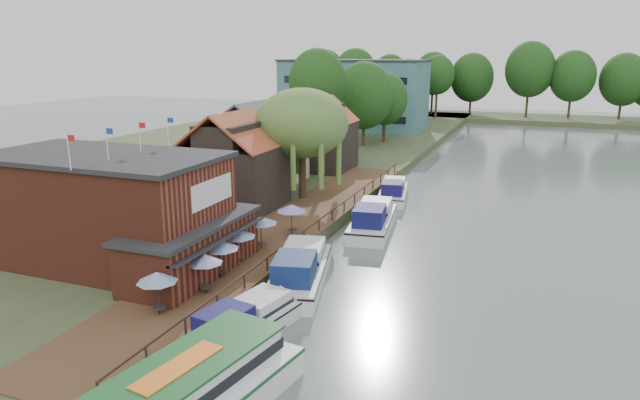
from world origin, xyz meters
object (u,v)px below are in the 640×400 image
(hotel_block, at_px, (354,94))
(cruiser_0, at_px, (246,317))
(cottage_b, at_px, (256,143))
(umbrella_0, at_px, (158,293))
(umbrella_5, at_px, (292,219))
(pub, at_px, (130,211))
(umbrella_2, at_px, (220,259))
(cottage_a, at_px, (233,161))
(willow, at_px, (302,144))
(cottage_c, at_px, (321,133))
(umbrella_1, at_px, (205,274))
(cruiser_1, at_px, (300,265))
(cruiser_2, at_px, (373,216))
(umbrella_3, at_px, (238,246))
(swan, at_px, (201,369))
(cruiser_3, at_px, (393,189))
(umbrella_4, at_px, (261,232))

(hotel_block, xyz_separation_m, cruiser_0, (18.56, -75.27, -6.08))
(cottage_b, xyz_separation_m, umbrella_0, (10.13, -30.62, -2.96))
(umbrella_0, xyz_separation_m, umbrella_5, (1.00, 14.94, 0.00))
(pub, bearing_deg, umbrella_0, -42.49)
(cottage_b, relative_size, umbrella_2, 4.04)
(pub, distance_m, cottage_a, 15.05)
(willow, bearing_deg, cottage_c, 104.04)
(umbrella_0, bearing_deg, umbrella_5, 86.16)
(willow, distance_m, umbrella_2, 20.57)
(umbrella_1, distance_m, cruiser_1, 6.59)
(hotel_block, distance_m, cruiser_2, 58.85)
(umbrella_5, bearing_deg, willow, 108.82)
(umbrella_0, bearing_deg, umbrella_3, 88.63)
(cottage_a, relative_size, swan, 19.55)
(cruiser_0, bearing_deg, umbrella_5, 114.82)
(umbrella_3, bearing_deg, umbrella_5, 83.25)
(cottage_c, distance_m, willow, 14.46)
(umbrella_1, bearing_deg, pub, 161.10)
(hotel_block, relative_size, cruiser_3, 2.76)
(hotel_block, distance_m, cottage_c, 37.90)
(pub, bearing_deg, cottage_c, 90.00)
(cottage_c, bearing_deg, pub, -90.00)
(pub, relative_size, umbrella_1, 8.42)
(hotel_block, distance_m, umbrella_4, 67.05)
(umbrella_5, bearing_deg, cottage_b, 125.40)
(umbrella_3, bearing_deg, cottage_b, 114.63)
(umbrella_4, xyz_separation_m, cruiser_0, (4.17, -9.97, -1.21))
(pub, height_order, umbrella_4, pub)
(cruiser_0, xyz_separation_m, cruiser_3, (0.08, 30.97, 0.03))
(pub, xyz_separation_m, umbrella_5, (7.14, 9.33, -2.36))
(umbrella_5, bearing_deg, pub, -127.43)
(umbrella_1, height_order, umbrella_3, same)
(umbrella_3, relative_size, swan, 5.49)
(umbrella_3, xyz_separation_m, cruiser_1, (4.14, 0.63, -0.98))
(cottage_c, relative_size, cruiser_0, 0.94)
(umbrella_1, xyz_separation_m, cruiser_1, (3.52, 5.49, -0.98))
(willow, distance_m, umbrella_5, 11.94)
(hotel_block, distance_m, umbrella_0, 78.06)
(hotel_block, xyz_separation_m, cottage_a, (7.00, -56.00, -1.90))
(cottage_a, height_order, swan, cottage_a)
(cottage_a, bearing_deg, cruiser_0, -59.05)
(cottage_b, height_order, umbrella_2, cottage_b)
(cottage_b, height_order, umbrella_1, cottage_b)
(cottage_a, height_order, cruiser_0, cottage_a)
(umbrella_5, distance_m, swan, 17.99)
(willow, relative_size, umbrella_4, 4.39)
(cottage_c, height_order, swan, cottage_c)
(cottage_c, height_order, cruiser_1, cottage_c)
(umbrella_3, distance_m, cruiser_3, 24.63)
(pub, relative_size, umbrella_4, 8.42)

